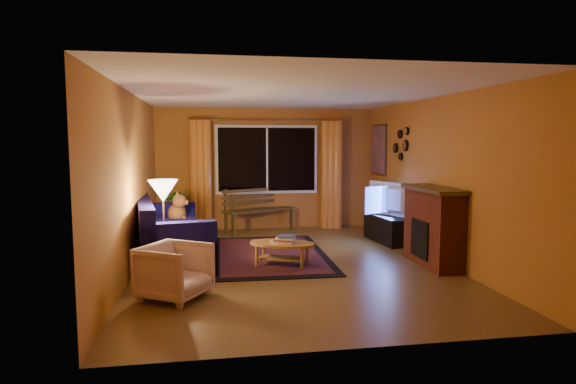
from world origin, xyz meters
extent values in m
cube|color=brown|center=(0.00, 0.00, -0.01)|extent=(4.50, 6.00, 0.02)
cube|color=white|center=(0.00, 0.00, 2.51)|extent=(4.50, 6.00, 0.02)
cube|color=#BA722C|center=(0.00, 3.01, 1.25)|extent=(4.50, 0.02, 2.50)
cube|color=#BA722C|center=(-2.26, 0.00, 1.25)|extent=(0.02, 6.00, 2.50)
cube|color=#BA722C|center=(2.26, 0.00, 1.25)|extent=(0.02, 6.00, 2.50)
cube|color=black|center=(0.00, 2.94, 1.45)|extent=(2.00, 0.02, 1.30)
cylinder|color=#BF8C3F|center=(0.00, 2.90, 2.25)|extent=(3.20, 0.03, 0.03)
cylinder|color=orange|center=(-1.35, 2.88, 1.12)|extent=(0.36, 0.36, 2.24)
cylinder|color=orange|center=(1.35, 2.88, 1.12)|extent=(0.36, 0.36, 2.24)
cube|color=#3F2E0E|center=(-0.19, 2.67, 0.22)|extent=(1.53, 1.01, 0.44)
imported|color=#235B1E|center=(-1.83, 2.70, 0.41)|extent=(0.56, 0.56, 0.83)
cube|color=#0D0A42|center=(-1.77, 0.59, 0.47)|extent=(1.36, 2.45, 0.94)
imported|color=beige|center=(-1.60, -1.33, 0.35)|extent=(0.91, 0.92, 0.70)
cylinder|color=#BF8C3F|center=(-1.81, -0.25, 0.64)|extent=(0.27, 0.27, 1.28)
cube|color=maroon|center=(-0.25, 0.63, 0.01)|extent=(1.88, 2.91, 0.02)
cylinder|color=#B27D37|center=(-0.15, -0.10, 0.18)|extent=(1.28, 1.28, 0.35)
cube|color=black|center=(1.98, 1.29, 0.24)|extent=(0.50, 1.19, 0.48)
imported|color=black|center=(1.98, 1.29, 0.78)|extent=(0.59, 1.00, 0.60)
cube|color=maroon|center=(2.05, -0.40, 0.55)|extent=(0.40, 1.20, 1.10)
cube|color=#D95911|center=(2.22, 2.45, 1.65)|extent=(0.04, 0.76, 0.96)
camera|label=1|loc=(-1.20, -6.92, 1.82)|focal=30.00mm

